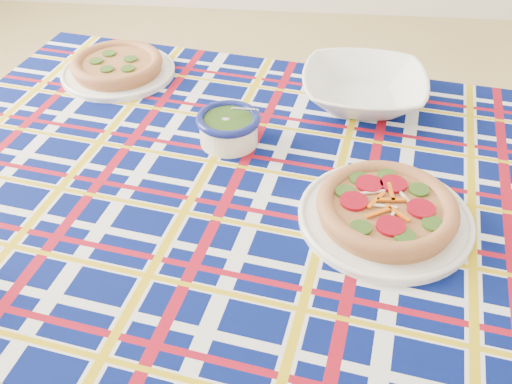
# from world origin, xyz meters

# --- Properties ---
(floor) EXTENTS (4.00, 4.00, 0.00)m
(floor) POSITION_xyz_m (0.00, 0.00, 0.00)
(floor) COLOR tan
(floor) RESTS_ON ground
(dining_table) EXTENTS (1.66, 1.20, 0.71)m
(dining_table) POSITION_xyz_m (0.23, -0.56, 0.64)
(dining_table) COLOR brown
(dining_table) RESTS_ON floor
(tablecloth) EXTENTS (1.70, 1.24, 0.10)m
(tablecloth) POSITION_xyz_m (0.23, -0.56, 0.67)
(tablecloth) COLOR #040F4F
(tablecloth) RESTS_ON dining_table
(main_focaccia_plate) EXTENTS (0.37, 0.37, 0.06)m
(main_focaccia_plate) POSITION_xyz_m (0.38, -0.63, 0.75)
(main_focaccia_plate) COLOR #A16439
(main_focaccia_plate) RESTS_ON tablecloth
(pesto_bowl) EXTENTS (0.14, 0.14, 0.08)m
(pesto_bowl) POSITION_xyz_m (0.08, -0.42, 0.76)
(pesto_bowl) COLOR #1D360E
(pesto_bowl) RESTS_ON tablecloth
(serving_bowl) EXTENTS (0.28, 0.28, 0.07)m
(serving_bowl) POSITION_xyz_m (0.36, -0.24, 0.75)
(serving_bowl) COLOR white
(serving_bowl) RESTS_ON tablecloth
(second_focaccia_plate) EXTENTS (0.33, 0.33, 0.05)m
(second_focaccia_plate) POSITION_xyz_m (-0.22, -0.17, 0.74)
(second_focaccia_plate) COLOR #A16439
(second_focaccia_plate) RESTS_ON tablecloth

